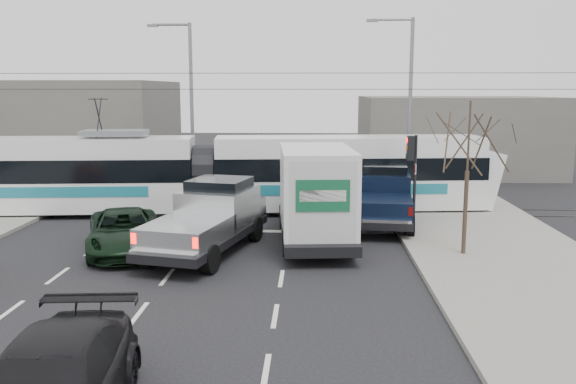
{
  "coord_description": "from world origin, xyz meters",
  "views": [
    {
      "loc": [
        2.59,
        -17.23,
        5.52
      ],
      "look_at": [
        1.71,
        4.65,
        1.8
      ],
      "focal_mm": 38.0,
      "sensor_mm": 36.0,
      "label": 1
    }
  ],
  "objects_px": {
    "tram": "(204,173)",
    "navy_pickup": "(384,196)",
    "traffic_signal": "(412,161)",
    "street_lamp_near": "(407,97)",
    "silver_pickup": "(211,217)",
    "green_car": "(124,231)",
    "bare_tree": "(469,143)",
    "street_lamp_far": "(188,96)",
    "box_truck": "(315,196)"
  },
  "relations": [
    {
      "from": "silver_pickup",
      "to": "navy_pickup",
      "type": "distance_m",
      "value": 7.72
    },
    {
      "from": "street_lamp_far",
      "to": "silver_pickup",
      "type": "xyz_separation_m",
      "value": [
        3.3,
        -12.91,
        -3.93
      ]
    },
    {
      "from": "traffic_signal",
      "to": "street_lamp_near",
      "type": "xyz_separation_m",
      "value": [
        0.84,
        7.5,
        2.37
      ]
    },
    {
      "from": "silver_pickup",
      "to": "street_lamp_near",
      "type": "bearing_deg",
      "value": 66.72
    },
    {
      "from": "traffic_signal",
      "to": "navy_pickup",
      "type": "distance_m",
      "value": 2.01
    },
    {
      "from": "traffic_signal",
      "to": "navy_pickup",
      "type": "height_order",
      "value": "traffic_signal"
    },
    {
      "from": "bare_tree",
      "to": "street_lamp_far",
      "type": "xyz_separation_m",
      "value": [
        -11.79,
        13.5,
        1.32
      ]
    },
    {
      "from": "street_lamp_far",
      "to": "navy_pickup",
      "type": "bearing_deg",
      "value": -41.6
    },
    {
      "from": "street_lamp_near",
      "to": "silver_pickup",
      "type": "xyz_separation_m",
      "value": [
        -8.2,
        -10.91,
        -3.93
      ]
    },
    {
      "from": "traffic_signal",
      "to": "green_car",
      "type": "relative_size",
      "value": 0.71
    },
    {
      "from": "street_lamp_near",
      "to": "silver_pickup",
      "type": "distance_m",
      "value": 14.2
    },
    {
      "from": "navy_pickup",
      "to": "green_car",
      "type": "height_order",
      "value": "navy_pickup"
    },
    {
      "from": "silver_pickup",
      "to": "box_truck",
      "type": "distance_m",
      "value": 3.8
    },
    {
      "from": "street_lamp_near",
      "to": "silver_pickup",
      "type": "bearing_deg",
      "value": -126.91
    },
    {
      "from": "street_lamp_near",
      "to": "street_lamp_far",
      "type": "distance_m",
      "value": 11.67
    },
    {
      "from": "navy_pickup",
      "to": "street_lamp_far",
      "type": "bearing_deg",
      "value": 144.77
    },
    {
      "from": "silver_pickup",
      "to": "box_truck",
      "type": "bearing_deg",
      "value": 31.86
    },
    {
      "from": "silver_pickup",
      "to": "green_car",
      "type": "height_order",
      "value": "silver_pickup"
    },
    {
      "from": "bare_tree",
      "to": "traffic_signal",
      "type": "distance_m",
      "value": 4.28
    },
    {
      "from": "tram",
      "to": "navy_pickup",
      "type": "xyz_separation_m",
      "value": [
        7.79,
        -2.1,
        -0.62
      ]
    },
    {
      "from": "navy_pickup",
      "to": "tram",
      "type": "bearing_deg",
      "value": 171.31
    },
    {
      "from": "bare_tree",
      "to": "navy_pickup",
      "type": "bearing_deg",
      "value": 112.94
    },
    {
      "from": "street_lamp_near",
      "to": "silver_pickup",
      "type": "height_order",
      "value": "street_lamp_near"
    },
    {
      "from": "navy_pickup",
      "to": "green_car",
      "type": "distance_m",
      "value": 10.43
    },
    {
      "from": "bare_tree",
      "to": "navy_pickup",
      "type": "xyz_separation_m",
      "value": [
        -2.06,
        4.86,
        -2.61
      ]
    },
    {
      "from": "bare_tree",
      "to": "silver_pickup",
      "type": "bearing_deg",
      "value": 176.04
    },
    {
      "from": "tram",
      "to": "box_truck",
      "type": "height_order",
      "value": "tram"
    },
    {
      "from": "bare_tree",
      "to": "silver_pickup",
      "type": "distance_m",
      "value": 8.89
    },
    {
      "from": "street_lamp_near",
      "to": "box_truck",
      "type": "bearing_deg",
      "value": -115.41
    },
    {
      "from": "street_lamp_near",
      "to": "silver_pickup",
      "type": "relative_size",
      "value": 1.31
    },
    {
      "from": "street_lamp_near",
      "to": "bare_tree",
      "type": "bearing_deg",
      "value": -88.58
    },
    {
      "from": "street_lamp_near",
      "to": "tram",
      "type": "xyz_separation_m",
      "value": [
        -9.56,
        -4.54,
        -3.31
      ]
    },
    {
      "from": "bare_tree",
      "to": "navy_pickup",
      "type": "distance_m",
      "value": 5.89
    },
    {
      "from": "street_lamp_near",
      "to": "tram",
      "type": "bearing_deg",
      "value": -154.6
    },
    {
      "from": "street_lamp_near",
      "to": "street_lamp_far",
      "type": "relative_size",
      "value": 1.0
    },
    {
      "from": "bare_tree",
      "to": "tram",
      "type": "distance_m",
      "value": 12.22
    },
    {
      "from": "traffic_signal",
      "to": "navy_pickup",
      "type": "xyz_separation_m",
      "value": [
        -0.93,
        0.87,
        -1.56
      ]
    },
    {
      "from": "bare_tree",
      "to": "street_lamp_near",
      "type": "height_order",
      "value": "street_lamp_near"
    },
    {
      "from": "silver_pickup",
      "to": "tram",
      "type": "bearing_deg",
      "value": 115.72
    },
    {
      "from": "street_lamp_far",
      "to": "green_car",
      "type": "relative_size",
      "value": 1.77
    },
    {
      "from": "street_lamp_far",
      "to": "navy_pickup",
      "type": "height_order",
      "value": "street_lamp_far"
    },
    {
      "from": "bare_tree",
      "to": "silver_pickup",
      "type": "height_order",
      "value": "bare_tree"
    },
    {
      "from": "traffic_signal",
      "to": "street_lamp_near",
      "type": "height_order",
      "value": "street_lamp_near"
    },
    {
      "from": "bare_tree",
      "to": "street_lamp_far",
      "type": "bearing_deg",
      "value": 131.12
    },
    {
      "from": "navy_pickup",
      "to": "silver_pickup",
      "type": "bearing_deg",
      "value": -139.97
    },
    {
      "from": "street_lamp_near",
      "to": "box_truck",
      "type": "height_order",
      "value": "street_lamp_near"
    },
    {
      "from": "street_lamp_near",
      "to": "box_truck",
      "type": "distance_m",
      "value": 11.3
    },
    {
      "from": "traffic_signal",
      "to": "street_lamp_near",
      "type": "distance_m",
      "value": 7.91
    },
    {
      "from": "silver_pickup",
      "to": "street_lamp_far",
      "type": "bearing_deg",
      "value": 117.98
    },
    {
      "from": "tram",
      "to": "green_car",
      "type": "bearing_deg",
      "value": -108.83
    }
  ]
}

